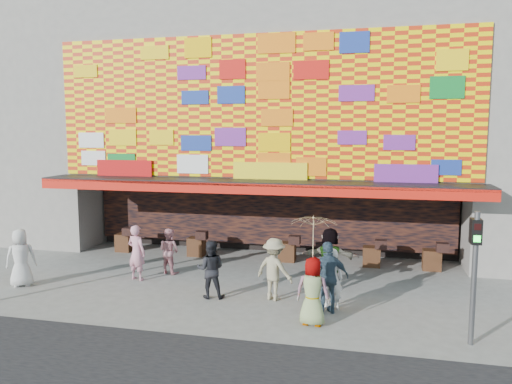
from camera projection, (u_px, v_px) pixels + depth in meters
ground at (224, 300)px, 13.98m from camera, size 90.00×90.00×0.00m
shop_building at (279, 119)px, 21.23m from camera, size 15.20×9.40×10.00m
neighbor_left at (13, 104)px, 23.95m from camera, size 11.00×8.00×12.00m
signal_right at (475, 263)px, 10.88m from camera, size 0.22×0.20×3.00m
ped_a at (21, 258)px, 15.16m from camera, size 1.04×0.97×1.78m
ped_b at (137, 253)px, 15.83m from camera, size 0.73×0.57×1.77m
ped_c at (211, 269)px, 14.13m from camera, size 0.91×0.76×1.66m
ped_d at (274, 269)px, 13.95m from camera, size 1.30×1.03×1.75m
ped_e at (328, 278)px, 12.92m from camera, size 1.20×0.88×1.89m
ped_f at (330, 258)px, 14.91m from camera, size 1.74×0.56×1.87m
ped_g at (313, 291)px, 12.13m from camera, size 0.86×0.60×1.69m
ped_h at (332, 279)px, 13.24m from camera, size 0.65×0.47×1.65m
ped_i at (169, 251)px, 16.59m from camera, size 0.88×0.78×1.52m
parasol at (313, 236)px, 11.96m from camera, size 1.37×1.39×1.98m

